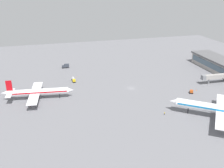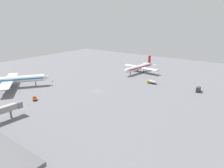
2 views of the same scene
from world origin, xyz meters
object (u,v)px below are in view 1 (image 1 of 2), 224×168
Objects in this scene: airplane_at_gate at (37,92)px; catering_truck at (66,66)px; fuel_truck at (74,79)px; ground_crew_worker at (165,113)px; airplane_taxiing at (220,109)px; safety_cone_near_gate at (197,90)px; safety_cone_mid_apron at (77,76)px; baggage_tug at (191,92)px.

airplane_at_gate is 59.39m from catering_truck.
airplane_at_gate is at bearing -46.96° from fuel_truck.
airplane_at_gate is at bearing -5.32° from ground_crew_worker.
airplane_taxiing reaches higher than safety_cone_near_gate.
safety_cone_mid_apron is at bearing 55.83° from airplane_at_gate.
catering_truck reaches higher than safety_cone_near_gate.
ground_crew_worker reaches higher than safety_cone_near_gate.
catering_truck is (55.03, -22.14, -2.93)m from airplane_at_gate.
catering_truck reaches higher than fuel_truck.
airplane_at_gate reaches higher than baggage_tug.
safety_cone_near_gate is 84.15m from safety_cone_mid_apron.
safety_cone_near_gate is (-37.33, -74.05, -1.09)m from fuel_truck.
airplane_at_gate is 33.99m from fuel_truck.
baggage_tug is 81.21m from safety_cone_mid_apron.
ground_crew_worker is at bearing -152.54° from safety_cone_mid_apron.
airplane_taxiing reaches higher than ground_crew_worker.
catering_truck is (31.44, 2.12, 0.31)m from fuel_truck.
airplane_at_gate is 0.99× the size of airplane_taxiing.
fuel_truck is at bearing -31.88° from ground_crew_worker.
airplane_at_gate reaches higher than fuel_truck.
airplane_taxiing is 25.40× the size of ground_crew_worker.
airplane_taxiing is 27.57m from ground_crew_worker.
baggage_tug is 0.66× the size of catering_truck.
fuel_truck is 31.51m from catering_truck.
catering_truck is at bearing -177.31° from fuel_truck.
baggage_tug is at bearing -126.82° from safety_cone_mid_apron.
safety_cone_mid_apron is (48.67, 65.01, -0.86)m from baggage_tug.
airplane_taxiing is 70.71× the size of safety_cone_mid_apron.
baggage_tug reaches higher than ground_crew_worker.
fuel_truck is 3.79× the size of ground_crew_worker.
ground_crew_worker is (11.22, 24.74, -4.71)m from airplane_taxiing.
catering_truck is 101.70m from ground_crew_worker.
safety_cone_near_gate is at bearing -122.97° from safety_cone_mid_apron.
airplane_taxiing is 123.46m from catering_truck.
safety_cone_mid_apron is (32.05, -27.71, -4.33)m from airplane_at_gate.
catering_truck is at bearing -106.39° from baggage_tug.
fuel_truck is at bearing 63.25° from safety_cone_near_gate.
safety_cone_near_gate is at bearing 146.22° from baggage_tug.
safety_cone_mid_apron is at bearing -15.48° from airplane_taxiing.
baggage_tug is (32.27, -4.03, -4.41)m from airplane_taxiing.
safety_cone_near_gate is (2.87, -5.59, -0.86)m from baggage_tug.
airplane_taxiing reaches higher than baggage_tug.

